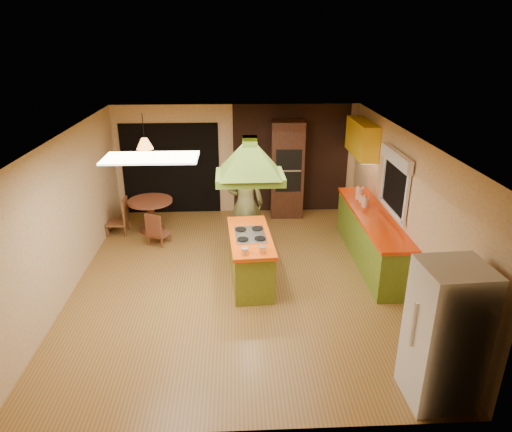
{
  "coord_description": "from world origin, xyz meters",
  "views": [
    {
      "loc": [
        -0.02,
        -6.92,
        3.99
      ],
      "look_at": [
        0.3,
        0.05,
        1.15
      ],
      "focal_mm": 32.0,
      "sensor_mm": 36.0,
      "label": 1
    }
  ],
  "objects_px": {
    "man": "(245,204)",
    "refrigerator": "(445,335)",
    "wall_oven": "(287,169)",
    "kitchen_island": "(250,258)",
    "canister_large": "(360,193)",
    "dining_table": "(151,209)"
  },
  "relations": [
    {
      "from": "man",
      "to": "refrigerator",
      "type": "relative_size",
      "value": 1.1
    },
    {
      "from": "refrigerator",
      "to": "wall_oven",
      "type": "bearing_deg",
      "value": 97.83
    },
    {
      "from": "kitchen_island",
      "to": "wall_oven",
      "type": "xyz_separation_m",
      "value": [
        0.94,
        3.0,
        0.66
      ]
    },
    {
      "from": "refrigerator",
      "to": "canister_large",
      "type": "xyz_separation_m",
      "value": [
        0.13,
        4.25,
        0.18
      ]
    },
    {
      "from": "wall_oven",
      "to": "man",
      "type": "bearing_deg",
      "value": -116.08
    },
    {
      "from": "dining_table",
      "to": "canister_large",
      "type": "bearing_deg",
      "value": -9.76
    },
    {
      "from": "dining_table",
      "to": "man",
      "type": "bearing_deg",
      "value": -26.73
    },
    {
      "from": "wall_oven",
      "to": "dining_table",
      "type": "height_order",
      "value": "wall_oven"
    },
    {
      "from": "kitchen_island",
      "to": "dining_table",
      "type": "height_order",
      "value": "kitchen_island"
    },
    {
      "from": "kitchen_island",
      "to": "man",
      "type": "xyz_separation_m",
      "value": [
        -0.05,
        1.19,
        0.52
      ]
    },
    {
      "from": "wall_oven",
      "to": "dining_table",
      "type": "distance_m",
      "value": 3.13
    },
    {
      "from": "refrigerator",
      "to": "dining_table",
      "type": "relative_size",
      "value": 1.85
    },
    {
      "from": "man",
      "to": "canister_large",
      "type": "bearing_deg",
      "value": -174.39
    },
    {
      "from": "refrigerator",
      "to": "wall_oven",
      "type": "distance_m",
      "value": 5.9
    },
    {
      "from": "man",
      "to": "canister_large",
      "type": "distance_m",
      "value": 2.27
    },
    {
      "from": "kitchen_island",
      "to": "man",
      "type": "distance_m",
      "value": 1.3
    },
    {
      "from": "kitchen_island",
      "to": "canister_large",
      "type": "xyz_separation_m",
      "value": [
        2.2,
        1.46,
        0.61
      ]
    },
    {
      "from": "kitchen_island",
      "to": "man",
      "type": "height_order",
      "value": "man"
    },
    {
      "from": "dining_table",
      "to": "canister_large",
      "type": "xyz_separation_m",
      "value": [
        4.23,
        -0.73,
        0.55
      ]
    },
    {
      "from": "dining_table",
      "to": "canister_large",
      "type": "distance_m",
      "value": 4.33
    },
    {
      "from": "refrigerator",
      "to": "dining_table",
      "type": "xyz_separation_m",
      "value": [
        -4.1,
        4.98,
        -0.37
      ]
    },
    {
      "from": "kitchen_island",
      "to": "man",
      "type": "bearing_deg",
      "value": 88.71
    }
  ]
}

